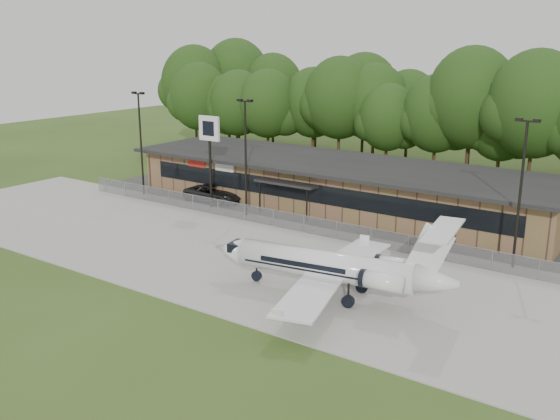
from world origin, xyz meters
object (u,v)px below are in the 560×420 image
Objects in this scene: suv at (213,194)px; pole_sign at (209,138)px; terminal at (338,183)px; business_jet at (333,268)px.

suv is 0.70× the size of pole_sign.
terminal is 6.91× the size of suv.
terminal is 12.53m from pole_sign.
pole_sign is at bearing -147.08° from suv.
terminal is 11.93m from suv.
terminal is 21.43m from business_jet.
pole_sign reaches higher than terminal.
pole_sign reaches higher than business_jet.
terminal is at bearing -64.56° from suv.
terminal is 4.83× the size of pole_sign.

